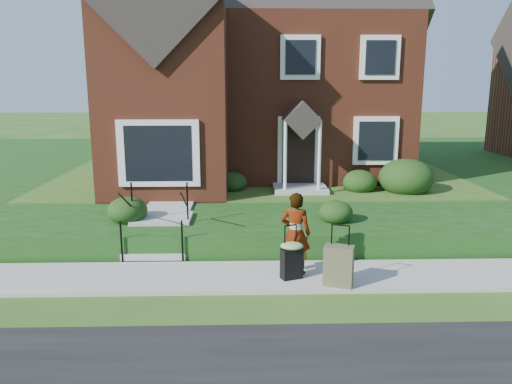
{
  "coord_description": "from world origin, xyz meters",
  "views": [
    {
      "loc": [
        -0.55,
        -9.42,
        3.83
      ],
      "look_at": [
        -0.23,
        2.0,
        1.35
      ],
      "focal_mm": 35.0,
      "sensor_mm": 36.0,
      "label": 1
    }
  ],
  "objects_px": {
    "suitcase_olive": "(339,266)",
    "front_steps": "(159,230)",
    "suitcase_black": "(292,258)",
    "woman": "(295,233)"
  },
  "relations": [
    {
      "from": "suitcase_black",
      "to": "woman",
      "type": "bearing_deg",
      "value": 51.22
    },
    {
      "from": "front_steps",
      "to": "woman",
      "type": "height_order",
      "value": "woman"
    },
    {
      "from": "suitcase_black",
      "to": "suitcase_olive",
      "type": "distance_m",
      "value": 0.93
    },
    {
      "from": "woman",
      "to": "suitcase_black",
      "type": "distance_m",
      "value": 0.52
    },
    {
      "from": "woman",
      "to": "suitcase_olive",
      "type": "xyz_separation_m",
      "value": [
        0.75,
        -0.67,
        -0.44
      ]
    },
    {
      "from": "front_steps",
      "to": "suitcase_olive",
      "type": "xyz_separation_m",
      "value": [
        3.76,
        -2.42,
        -0.0
      ]
    },
    {
      "from": "suitcase_olive",
      "to": "suitcase_black",
      "type": "bearing_deg",
      "value": 176.03
    },
    {
      "from": "front_steps",
      "to": "suitcase_olive",
      "type": "relative_size",
      "value": 1.72
    },
    {
      "from": "woman",
      "to": "suitcase_olive",
      "type": "height_order",
      "value": "woman"
    },
    {
      "from": "suitcase_olive",
      "to": "front_steps",
      "type": "bearing_deg",
      "value": 166.74
    }
  ]
}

